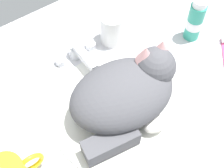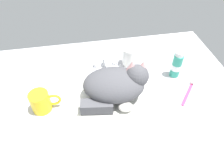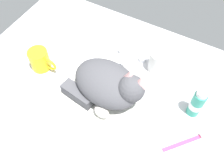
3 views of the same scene
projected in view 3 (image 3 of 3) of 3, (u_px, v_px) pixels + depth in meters
The scene contains 8 objects.
ground_plane at pixel (107, 96), 90.34cm from camera, with size 110.00×82.50×3.00cm, color silver.
sink_basin at pixel (107, 93), 88.69cm from camera, with size 34.11×34.11×0.98cm, color silver.
faucet at pixel (130, 55), 96.31cm from camera, with size 12.07×11.28×5.27cm.
cat at pixel (109, 85), 82.63cm from camera, with size 28.45×21.11×14.98cm.
coffee_mug at pixel (40, 60), 92.63cm from camera, with size 11.43×7.39×8.35cm.
rinse_cup at pixel (157, 61), 91.88cm from camera, with size 6.46×6.46×8.91cm.
toothpaste_bottle at pixel (197, 103), 79.96cm from camera, with size 4.33×4.33×12.90cm.
toothbrush at pixel (187, 141), 78.47cm from camera, with size 11.21×12.56×1.60cm.
Camera 3 is at (24.42, -40.42, 75.66)cm, focal length 39.38 mm.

